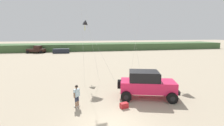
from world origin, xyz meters
name	(u,v)px	position (x,y,z in m)	size (l,w,h in m)	color
ground_plane	(112,125)	(0.00, 0.00, 0.00)	(220.00, 220.00, 0.00)	tan
dune_ridge	(88,47)	(1.42, 45.53, 1.01)	(90.00, 9.66, 2.02)	#426038
jeep	(147,84)	(3.63, 3.58, 1.20)	(5.02, 3.49, 2.26)	#EA2151
person_watching	(77,95)	(-2.03, 2.86, 0.94)	(0.47, 0.50, 1.67)	#8C664C
cooler_box	(124,105)	(1.28, 2.05, 0.19)	(0.56, 0.36, 0.38)	#B21E23
distant_pickup	(37,50)	(-12.86, 39.44, 0.94)	(4.93, 3.38, 1.98)	black
distant_sedan	(61,51)	(-6.30, 37.75, 0.60)	(4.20, 1.70, 1.20)	#1E232D
kite_purple_stunt	(86,24)	(-0.75, 12.69, 6.43)	(3.30, 5.38, 6.96)	black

